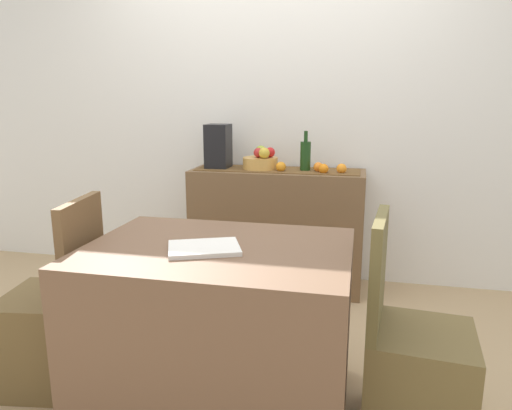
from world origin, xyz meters
TOP-DOWN VIEW (x-y plane):
  - ground_plane at (0.00, 0.00)m, footprint 6.40×6.40m
  - room_wall_rear at (0.00, 1.18)m, footprint 6.40×0.06m
  - sideboard_console at (0.07, 0.92)m, footprint 1.20×0.42m
  - table_runner at (0.07, 0.92)m, footprint 1.13×0.32m
  - fruit_bowl at (-0.05, 0.92)m, footprint 0.24×0.24m
  - apple_center at (-0.06, 0.91)m, footprint 0.07×0.07m
  - apple_rear at (0.01, 0.94)m, footprint 0.07×0.07m
  - apple_front at (-0.06, 0.98)m, footprint 0.08×0.08m
  - apple_upper at (-0.01, 0.86)m, footprint 0.08×0.08m
  - wine_bottle at (0.26, 0.92)m, footprint 0.07×0.07m
  - coffee_maker at (-0.36, 0.92)m, footprint 0.16×0.18m
  - orange_loose_end at (0.51, 0.86)m, footprint 0.07×0.07m
  - orange_loose_mid at (0.11, 0.85)m, footprint 0.07×0.07m
  - orange_loose_far at (0.36, 0.90)m, footprint 0.07×0.07m
  - orange_loose_near_bowl at (0.40, 0.83)m, footprint 0.07×0.07m
  - dining_table at (0.08, -0.52)m, footprint 1.09×0.80m
  - open_book at (0.04, -0.58)m, footprint 0.34×0.30m
  - chair_near_window at (-0.73, -0.51)m, footprint 0.45×0.45m
  - chair_by_corner at (0.88, -0.51)m, footprint 0.44×0.44m

SIDE VIEW (x-z plane):
  - ground_plane at x=0.00m, z-range -0.02..0.00m
  - chair_near_window at x=-0.73m, z-range -0.18..0.72m
  - chair_by_corner at x=0.88m, z-range -0.18..0.72m
  - dining_table at x=0.08m, z-range 0.00..0.74m
  - sideboard_console at x=0.07m, z-range 0.00..0.85m
  - open_book at x=0.04m, z-range 0.74..0.76m
  - table_runner at x=0.07m, z-range 0.85..0.85m
  - orange_loose_near_bowl at x=0.40m, z-range 0.85..0.91m
  - orange_loose_far at x=0.36m, z-range 0.85..0.91m
  - orange_loose_end at x=0.51m, z-range 0.85..0.91m
  - orange_loose_mid at x=0.11m, z-range 0.85..0.92m
  - fruit_bowl at x=-0.05m, z-range 0.85..0.93m
  - wine_bottle at x=0.26m, z-range 0.82..1.09m
  - apple_center at x=-0.06m, z-range 0.93..1.00m
  - apple_rear at x=0.01m, z-range 0.93..1.00m
  - apple_upper at x=-0.01m, z-range 0.93..1.01m
  - apple_front at x=-0.06m, z-range 0.93..1.01m
  - coffee_maker at x=-0.36m, z-range 0.85..1.16m
  - room_wall_rear at x=0.00m, z-range 0.00..2.70m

